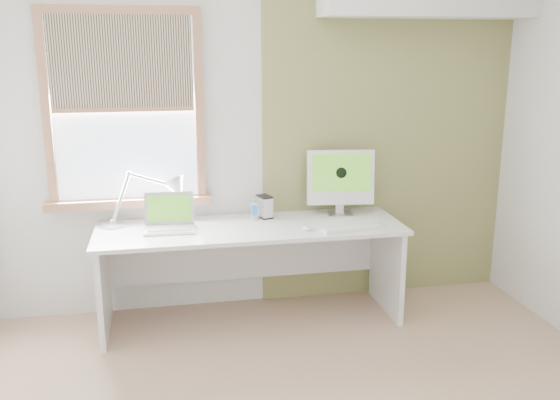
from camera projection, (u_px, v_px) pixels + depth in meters
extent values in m
cube|color=silver|center=(262.00, 139.00, 4.58)|extent=(4.00, 0.02, 2.60)
cube|color=silver|center=(546.00, 389.00, 1.23)|extent=(4.00, 0.02, 2.60)
cube|color=olive|center=(387.00, 136.00, 4.74)|extent=(2.00, 0.02, 2.60)
cube|color=#9C6749|center=(46.00, 111.00, 4.19)|extent=(0.06, 0.06, 1.42)
cube|color=#9C6749|center=(199.00, 108.00, 4.39)|extent=(0.06, 0.06, 1.42)
cube|color=#9C6749|center=(118.00, 10.00, 4.12)|extent=(1.00, 0.06, 0.06)
cube|color=#9C6749|center=(130.00, 202.00, 4.44)|extent=(1.20, 0.14, 0.06)
cube|color=#D1E2F9|center=(125.00, 109.00, 4.31)|extent=(1.00, 0.01, 1.30)
cube|color=beige|center=(121.00, 63.00, 4.19)|extent=(0.98, 0.02, 0.65)
cube|color=#9C6749|center=(124.00, 110.00, 4.27)|extent=(0.98, 0.03, 0.03)
cube|color=white|center=(251.00, 228.00, 4.33)|extent=(2.20, 0.70, 0.03)
cube|color=white|center=(104.00, 286.00, 4.22)|extent=(0.04, 0.64, 0.70)
cube|color=white|center=(387.00, 266.00, 4.62)|extent=(0.04, 0.64, 0.70)
cube|color=white|center=(245.00, 249.00, 4.70)|extent=(2.08, 0.02, 0.48)
cylinder|color=silver|center=(113.00, 225.00, 4.33)|extent=(0.21, 0.21, 0.02)
sphere|color=silver|center=(113.00, 222.00, 4.32)|extent=(0.06, 0.06, 0.05)
cylinder|color=silver|center=(121.00, 198.00, 4.31)|extent=(0.16, 0.07, 0.35)
sphere|color=silver|center=(129.00, 174.00, 4.30)|extent=(0.05, 0.05, 0.04)
cylinder|color=silver|center=(151.00, 180.00, 4.37)|extent=(0.32, 0.08, 0.14)
sphere|color=silver|center=(173.00, 186.00, 4.44)|extent=(0.05, 0.05, 0.04)
cone|color=silver|center=(177.00, 189.00, 4.46)|extent=(0.28, 0.28, 0.21)
cube|color=silver|center=(170.00, 229.00, 4.23)|extent=(0.36, 0.26, 0.02)
cube|color=#B2B5B7|center=(170.00, 228.00, 4.22)|extent=(0.30, 0.16, 0.00)
cube|color=silver|center=(169.00, 208.00, 4.31)|extent=(0.35, 0.09, 0.23)
cube|color=#4B8F22|center=(169.00, 208.00, 4.31)|extent=(0.31, 0.07, 0.18)
cylinder|color=silver|center=(255.00, 218.00, 4.50)|extent=(0.08, 0.08, 0.02)
cube|color=silver|center=(255.00, 210.00, 4.48)|extent=(0.05, 0.02, 0.11)
cube|color=#194C99|center=(254.00, 210.00, 4.48)|extent=(0.04, 0.01, 0.08)
cube|color=silver|center=(265.00, 207.00, 4.53)|extent=(0.11, 0.15, 0.17)
cube|color=black|center=(265.00, 196.00, 4.51)|extent=(0.12, 0.15, 0.01)
cube|color=black|center=(265.00, 217.00, 4.55)|extent=(0.12, 0.15, 0.01)
cube|color=silver|center=(340.00, 214.00, 4.62)|extent=(0.21, 0.19, 0.01)
cube|color=silver|center=(340.00, 202.00, 4.63)|extent=(0.06, 0.03, 0.17)
cube|color=white|center=(341.00, 177.00, 4.57)|extent=(0.52, 0.15, 0.42)
cube|color=#4B8F22|center=(341.00, 173.00, 4.53)|extent=(0.45, 0.09, 0.28)
cylinder|color=black|center=(341.00, 173.00, 4.53)|extent=(0.08, 0.02, 0.08)
cube|color=white|center=(353.00, 228.00, 4.26)|extent=(0.48, 0.19, 0.02)
cube|color=white|center=(353.00, 227.00, 4.25)|extent=(0.44, 0.15, 0.00)
ellipsoid|color=white|center=(307.00, 228.00, 4.23)|extent=(0.06, 0.10, 0.03)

